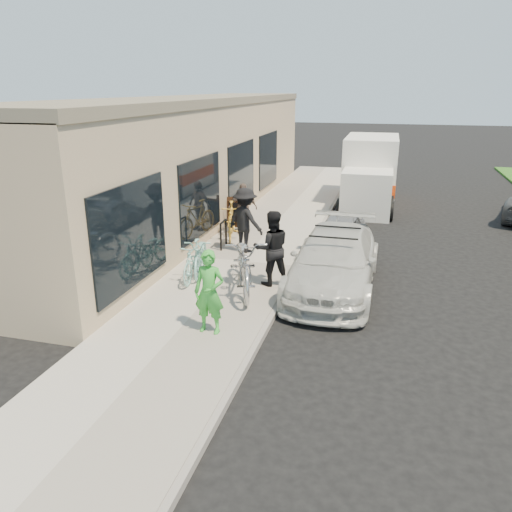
# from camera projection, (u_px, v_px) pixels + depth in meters

# --- Properties ---
(ground) EXTENTS (120.00, 120.00, 0.00)m
(ground) POSITION_uv_depth(u_px,v_px,m) (293.00, 324.00, 10.10)
(ground) COLOR black
(ground) RESTS_ON ground
(sidewalk) EXTENTS (3.00, 34.00, 0.15)m
(sidewalk) POSITION_uv_depth(u_px,v_px,m) (241.00, 263.00, 13.32)
(sidewalk) COLOR #A7A196
(sidewalk) RESTS_ON ground
(curb) EXTENTS (0.12, 34.00, 0.13)m
(curb) POSITION_uv_depth(u_px,v_px,m) (298.00, 269.00, 12.94)
(curb) COLOR gray
(curb) RESTS_ON ground
(storefront) EXTENTS (3.60, 20.00, 4.22)m
(storefront) POSITION_uv_depth(u_px,v_px,m) (195.00, 158.00, 18.02)
(storefront) COLOR tan
(storefront) RESTS_ON ground
(bike_rack) EXTENTS (0.07, 0.57, 0.80)m
(bike_rack) POSITION_uv_depth(u_px,v_px,m) (223.00, 232.00, 14.22)
(bike_rack) COLOR black
(bike_rack) RESTS_ON sidewalk
(sandwich_board) EXTENTS (0.75, 0.76, 0.95)m
(sandwich_board) POSITION_uv_depth(u_px,v_px,m) (236.00, 213.00, 16.36)
(sandwich_board) COLOR black
(sandwich_board) RESTS_ON sidewalk
(sedan_white) EXTENTS (1.94, 4.74, 1.41)m
(sedan_white) POSITION_uv_depth(u_px,v_px,m) (334.00, 261.00, 11.67)
(sedan_white) COLOR silver
(sedan_white) RESTS_ON ground
(sedan_silver) EXTENTS (1.49, 3.16, 1.04)m
(sedan_silver) POSITION_uv_depth(u_px,v_px,m) (339.00, 233.00, 14.44)
(sedan_silver) COLOR #9FA0A5
(sedan_silver) RESTS_ON ground
(moving_truck) EXTENTS (2.09, 5.43, 2.66)m
(moving_truck) POSITION_uv_depth(u_px,v_px,m) (370.00, 175.00, 20.07)
(moving_truck) COLOR silver
(moving_truck) RESTS_ON ground
(tandem_bike) EXTENTS (1.70, 2.66, 1.32)m
(tandem_bike) POSITION_uv_depth(u_px,v_px,m) (244.00, 263.00, 11.17)
(tandem_bike) COLOR #ACACAF
(tandem_bike) RESTS_ON sidewalk
(woman_rider) EXTENTS (0.60, 0.40, 1.61)m
(woman_rider) POSITION_uv_depth(u_px,v_px,m) (209.00, 292.00, 9.21)
(woman_rider) COLOR green
(woman_rider) RESTS_ON sidewalk
(man_standing) EXTENTS (1.06, 0.96, 1.76)m
(man_standing) POSITION_uv_depth(u_px,v_px,m) (272.00, 248.00, 11.46)
(man_standing) COLOR black
(man_standing) RESTS_ON sidewalk
(cruiser_bike_a) EXTENTS (0.55, 1.58, 0.93)m
(cruiser_bike_a) POSITION_uv_depth(u_px,v_px,m) (194.00, 261.00, 11.88)
(cruiser_bike_a) COLOR #83C4BA
(cruiser_bike_a) RESTS_ON sidewalk
(cruiser_bike_b) EXTENTS (1.01, 1.87, 0.94)m
(cruiser_bike_b) POSITION_uv_depth(u_px,v_px,m) (201.00, 254.00, 12.33)
(cruiser_bike_b) COLOR #83C4BA
(cruiser_bike_b) RESTS_ON sidewalk
(cruiser_bike_c) EXTENTS (0.96, 1.89, 1.09)m
(cruiser_bike_c) POSITION_uv_depth(u_px,v_px,m) (231.00, 221.00, 15.11)
(cruiser_bike_c) COLOR gold
(cruiser_bike_c) RESTS_ON sidewalk
(bystander_a) EXTENTS (1.34, 1.11, 1.80)m
(bystander_a) POSITION_uv_depth(u_px,v_px,m) (245.00, 220.00, 13.79)
(bystander_a) COLOR black
(bystander_a) RESTS_ON sidewalk
(bystander_b) EXTENTS (1.01, 0.77, 1.59)m
(bystander_b) POSITION_uv_depth(u_px,v_px,m) (243.00, 208.00, 15.59)
(bystander_b) COLOR brown
(bystander_b) RESTS_ON sidewalk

